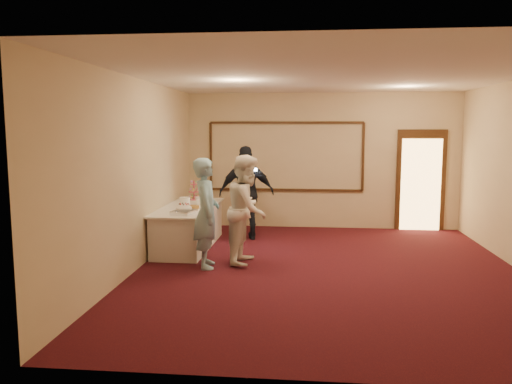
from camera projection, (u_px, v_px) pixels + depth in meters
floor at (327, 271)px, 7.83m from camera, size 7.00×7.00×0.00m
room_walls at (330, 141)px, 7.57m from camera, size 6.04×7.04×3.02m
wall_molding at (286, 156)px, 11.13m from camera, size 3.45×0.04×1.55m
doorway at (421, 181)px, 10.89m from camera, size 1.05×0.07×2.20m
buffet_table at (189, 227)px, 9.36m from camera, size 0.97×2.42×0.77m
pavlova_tray at (184, 210)px, 8.49m from camera, size 0.41×0.52×0.17m
cupcake_stand at (194, 192)px, 10.24m from camera, size 0.29×0.29×0.42m
plate_stack_a at (185, 202)px, 9.36m from camera, size 0.20×0.20×0.17m
plate_stack_b at (200, 201)px, 9.54m from camera, size 0.18×0.18×0.15m
tart at (192, 207)px, 9.02m from camera, size 0.30×0.30×0.06m
man at (206, 213)px, 7.94m from camera, size 0.54×0.71×1.76m
woman at (247, 209)px, 8.21m from camera, size 0.77×0.94×1.79m
guest at (247, 193)px, 9.96m from camera, size 1.16×0.65×1.88m
camera_flash at (255, 170)px, 9.72m from camera, size 0.07×0.04×0.05m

